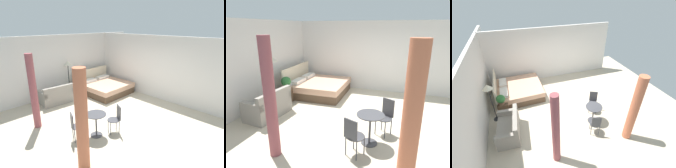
% 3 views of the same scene
% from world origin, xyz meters
% --- Properties ---
extents(ground_plane, '(8.28, 9.70, 0.02)m').
position_xyz_m(ground_plane, '(0.00, 0.00, -0.01)').
color(ground_plane, beige).
extents(wall_back, '(8.28, 0.12, 2.80)m').
position_xyz_m(wall_back, '(0.00, 3.35, 1.40)').
color(wall_back, silver).
rests_on(wall_back, ground).
extents(wall_right, '(0.12, 6.70, 2.80)m').
position_xyz_m(wall_right, '(2.64, 0.00, 1.40)').
color(wall_right, silver).
rests_on(wall_right, ground).
extents(bed, '(2.10, 2.12, 1.09)m').
position_xyz_m(bed, '(1.37, 2.00, 0.29)').
color(bed, brown).
rests_on(bed, ground).
extents(couch, '(1.37, 0.81, 0.82)m').
position_xyz_m(couch, '(-0.95, 2.51, 0.29)').
color(couch, gray).
rests_on(couch, ground).
extents(nightstand, '(0.43, 0.41, 0.46)m').
position_xyz_m(nightstand, '(0.39, 2.71, 0.23)').
color(nightstand, brown).
rests_on(nightstand, ground).
extents(potted_plant, '(0.34, 0.34, 0.44)m').
position_xyz_m(potted_plant, '(0.29, 2.72, 0.70)').
color(potted_plant, brown).
rests_on(potted_plant, nightstand).
extents(vase, '(0.09, 0.09, 0.17)m').
position_xyz_m(vase, '(0.51, 2.69, 0.54)').
color(vase, silver).
rests_on(vase, nightstand).
extents(floor_lamp, '(0.34, 0.34, 1.64)m').
position_xyz_m(floor_lamp, '(-0.02, 2.99, 1.40)').
color(floor_lamp, black).
rests_on(floor_lamp, ground).
extents(balcony_table, '(0.62, 0.62, 0.73)m').
position_xyz_m(balcony_table, '(-1.34, -0.56, 0.50)').
color(balcony_table, '#3F3F44').
rests_on(balcony_table, ground).
extents(cafe_chair_near_window, '(0.51, 0.51, 0.87)m').
position_xyz_m(cafe_chair_near_window, '(-1.93, -0.32, 0.52)').
color(cafe_chair_near_window, '#3F3F44').
rests_on(cafe_chair_near_window, ground).
extents(cafe_chair_near_couch, '(0.53, 0.53, 0.89)m').
position_xyz_m(cafe_chair_near_couch, '(-0.77, -0.84, 0.53)').
color(cafe_chair_near_couch, '#3F3F44').
rests_on(cafe_chair_near_couch, ground).
extents(curtain_left, '(0.29, 0.29, 2.44)m').
position_xyz_m(curtain_left, '(-2.39, -1.34, 1.22)').
color(curtain_left, '#D1704C').
rests_on(curtain_left, ground).
extents(curtain_right, '(0.23, 0.23, 2.44)m').
position_xyz_m(curtain_right, '(-2.39, 1.22, 1.22)').
color(curtain_right, '#994C51').
rests_on(curtain_right, ground).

